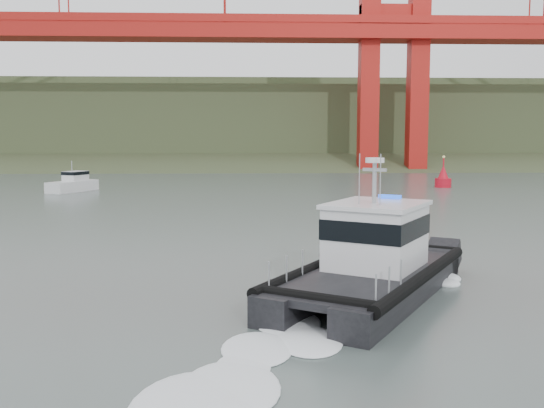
# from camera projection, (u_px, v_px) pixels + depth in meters

# --- Properties ---
(ground) EXTENTS (400.00, 400.00, 0.00)m
(ground) POSITION_uv_depth(u_px,v_px,m) (286.00, 284.00, 23.79)
(ground) COLOR #475450
(ground) RESTS_ON ground
(headlands) EXTENTS (500.00, 105.36, 27.12)m
(headlands) POSITION_uv_depth(u_px,v_px,m) (254.00, 131.00, 147.62)
(headlands) COLOR #3A4D2C
(headlands) RESTS_ON ground
(patrol_boat) EXTENTS (8.91, 11.11, 5.18)m
(patrol_boat) POSITION_uv_depth(u_px,v_px,m) (373.00, 260.00, 21.92)
(patrol_boat) COLOR black
(patrol_boat) RESTS_ON ground
(motorboat) EXTENTS (4.33, 6.32, 3.32)m
(motorboat) POSITION_uv_depth(u_px,v_px,m) (73.00, 184.00, 63.40)
(motorboat) COLOR silver
(motorboat) RESTS_ON ground
(nav_buoy) EXTENTS (1.82, 1.82, 3.80)m
(nav_buoy) POSITION_uv_depth(u_px,v_px,m) (443.00, 178.00, 68.54)
(nav_buoy) COLOR red
(nav_buoy) RESTS_ON ground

